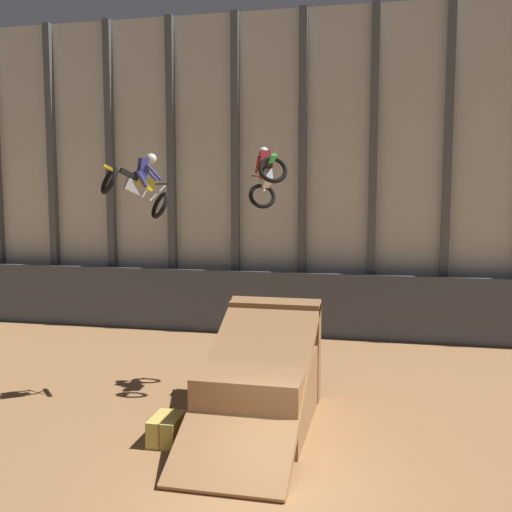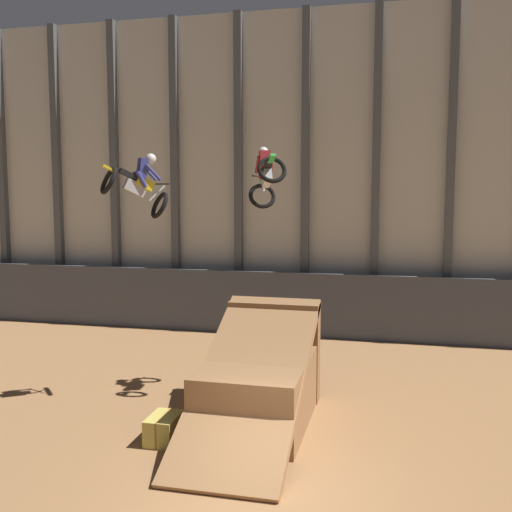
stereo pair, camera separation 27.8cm
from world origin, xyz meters
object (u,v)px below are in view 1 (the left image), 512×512
object	(u,v)px
dirt_ramp	(263,382)
rider_bike_left_air	(139,184)
hay_bale_trackside	(167,429)
rider_bike_right_air	(267,175)

from	to	relation	value
dirt_ramp	rider_bike_left_air	world-z (taller)	rider_bike_left_air
dirt_ramp	hay_bale_trackside	bearing A→B (deg)	-135.87
dirt_ramp	rider_bike_right_air	xyz separation A→B (m)	(-0.32, 1.97, 4.79)
rider_bike_right_air	hay_bale_trackside	world-z (taller)	rider_bike_right_air
rider_bike_left_air	hay_bale_trackside	xyz separation A→B (m)	(1.50, -2.25, -5.18)
rider_bike_left_air	rider_bike_right_air	bearing A→B (deg)	73.62
dirt_ramp	rider_bike_right_air	world-z (taller)	rider_bike_right_air
rider_bike_right_air	hay_bale_trackside	distance (m)	6.67
hay_bale_trackside	rider_bike_left_air	bearing A→B (deg)	123.66
dirt_ramp	rider_bike_left_air	size ratio (longest dim) A/B	3.14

